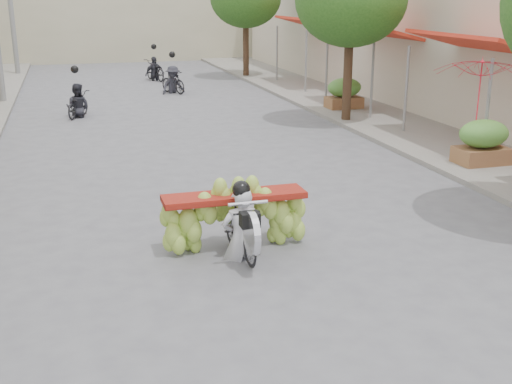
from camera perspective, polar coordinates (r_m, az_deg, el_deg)
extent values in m
cube|color=gray|center=(22.33, 10.72, 6.89)|extent=(4.00, 60.00, 0.12)
cube|color=red|center=(17.79, 18.93, 12.46)|extent=(1.77, 4.20, 0.53)
cylinder|color=slate|center=(15.96, 19.84, 6.55)|extent=(0.08, 0.08, 2.55)
cylinder|color=slate|center=(19.12, 13.21, 8.73)|extent=(0.08, 0.08, 2.55)
cube|color=red|center=(22.97, 10.23, 13.97)|extent=(1.77, 4.20, 0.53)
cylinder|color=slate|center=(21.04, 10.28, 9.65)|extent=(0.08, 0.08, 2.55)
cylinder|color=slate|center=(24.48, 6.30, 10.85)|extent=(0.08, 0.08, 2.55)
cube|color=red|center=(28.47, 4.75, 14.75)|extent=(1.77, 4.20, 0.53)
cylinder|color=slate|center=(26.52, 4.47, 11.38)|extent=(0.08, 0.08, 2.55)
cylinder|color=slate|center=(30.09, 1.87, 12.11)|extent=(0.08, 0.08, 2.55)
cube|color=#ADA689|center=(42.70, -12.73, 16.22)|extent=(20.00, 6.00, 7.00)
cylinder|color=#3A2719|center=(20.53, 8.16, 10.48)|extent=(0.28, 0.28, 3.20)
cylinder|color=#3A2719|center=(31.81, -0.91, 12.98)|extent=(0.28, 0.28, 3.20)
cube|color=brown|center=(16.00, 19.43, 3.30)|extent=(1.20, 0.80, 0.50)
ellipsoid|color=#4D8A33|center=(15.88, 19.64, 5.33)|extent=(1.20, 0.88, 0.66)
cube|color=brown|center=(22.83, 7.82, 8.04)|extent=(1.20, 0.80, 0.50)
ellipsoid|color=#4D8A33|center=(22.75, 7.88, 9.48)|extent=(1.20, 0.88, 0.66)
imported|color=black|center=(9.98, -1.41, -3.37)|extent=(0.52, 1.53, 0.88)
cylinder|color=silver|center=(9.33, -0.39, -3.70)|extent=(0.10, 0.66, 0.66)
cube|color=black|center=(9.35, -0.56, -2.46)|extent=(0.28, 0.22, 0.22)
cylinder|color=silver|center=(9.37, -0.73, -1.00)|extent=(0.60, 0.05, 0.05)
cube|color=maroon|center=(10.15, -1.94, -0.39)|extent=(2.28, 0.55, 0.10)
imported|color=silver|center=(9.70, -1.37, 0.43)|extent=(0.61, 0.45, 1.70)
sphere|color=black|center=(9.47, -1.35, 5.13)|extent=(0.28, 0.28, 0.28)
imported|color=red|center=(15.69, 19.58, 11.29)|extent=(2.80, 2.80, 1.98)
imported|color=white|center=(22.98, 7.44, 9.63)|extent=(0.96, 0.94, 1.70)
imported|color=black|center=(22.31, -15.59, 7.50)|extent=(1.10, 1.60, 0.84)
imported|color=#26272E|center=(22.21, -15.73, 9.28)|extent=(0.92, 0.75, 1.65)
sphere|color=black|center=(22.16, -15.83, 10.45)|extent=(0.26, 0.26, 0.26)
imported|color=black|center=(27.00, -7.38, 9.68)|extent=(1.10, 1.63, 0.94)
imported|color=#26272E|center=(26.92, -7.44, 11.06)|extent=(1.19, 0.96, 1.65)
sphere|color=black|center=(26.88, -7.48, 12.02)|extent=(0.26, 0.26, 0.26)
imported|color=black|center=(31.19, -8.99, 10.64)|extent=(1.11, 1.84, 0.97)
imported|color=#26272E|center=(31.12, -9.04, 11.81)|extent=(1.08, 0.80, 1.65)
sphere|color=black|center=(31.09, -9.08, 12.64)|extent=(0.26, 0.26, 0.26)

